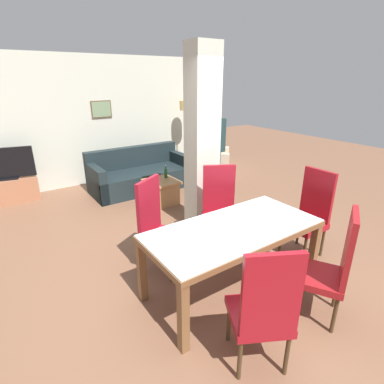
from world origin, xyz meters
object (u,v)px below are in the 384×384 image
object	(u,v)px
floor_lamp	(186,112)
dining_chair_far_right	(220,207)
tv_stand	(9,191)
coffee_table	(162,192)
armchair	(209,165)
dining_chair_near_right	(332,265)
tv_screen	(3,164)
dining_chair_head_right	(310,212)
standing_person	(215,143)
sofa	(140,175)
dining_chair_near_left	(264,308)
bottle	(166,173)
dining_table	(233,240)
dining_chair_far_left	(157,224)

from	to	relation	value
floor_lamp	dining_chair_far_right	bearing A→B (deg)	-116.61
tv_stand	coffee_table	bearing A→B (deg)	-35.68
armchair	floor_lamp	xyz separation A→B (m)	(-0.15, 0.72, 1.16)
dining_chair_near_right	tv_screen	xyz separation A→B (m)	(-2.28, 5.14, 0.15)
dining_chair_head_right	standing_person	distance (m)	2.74
dining_chair_head_right	sofa	bearing A→B (deg)	12.00
coffee_table	tv_screen	xyz separation A→B (m)	(-2.37, 1.70, 0.51)
dining_chair_near_right	coffee_table	xyz separation A→B (m)	(0.09, 3.44, -0.36)
tv_stand	floor_lamp	xyz separation A→B (m)	(3.93, -0.20, 1.23)
dining_chair_near_left	armchair	size ratio (longest dim) A/B	0.97
dining_chair_head_right	floor_lamp	bearing A→B (deg)	-10.81
sofa	bottle	bearing A→B (deg)	98.65
coffee_table	standing_person	distance (m)	1.52
dining_table	dining_chair_near_right	world-z (taller)	dining_chair_near_right
dining_chair_far_left	coffee_table	xyz separation A→B (m)	(1.03, 1.77, -0.36)
dining_chair_head_right	sofa	distance (m)	3.67
bottle	floor_lamp	size ratio (longest dim) A/B	0.14
bottle	tv_stand	size ratio (longest dim) A/B	0.25
sofa	floor_lamp	world-z (taller)	floor_lamp
dining_table	coffee_table	bearing A→B (deg)	77.84
dining_chair_near_right	sofa	size ratio (longest dim) A/B	0.56
dining_chair_head_right	bottle	xyz separation A→B (m)	(-0.63, 2.69, -0.05)
bottle	floor_lamp	bearing A→B (deg)	44.85
sofa	standing_person	world-z (taller)	standing_person
armchair	standing_person	distance (m)	1.06
coffee_table	tv_screen	distance (m)	2.96
dining_chair_head_right	tv_screen	bearing A→B (deg)	36.24
dining_chair_near_right	coffee_table	world-z (taller)	dining_chair_near_right
dining_chair_far_left	dining_chair_near_left	bearing A→B (deg)	60.13
dining_chair_near_left	dining_chair_far_left	size ratio (longest dim) A/B	1.00
dining_chair_far_right	coffee_table	distance (m)	1.83
dining_chair_head_right	floor_lamp	size ratio (longest dim) A/B	0.67
sofa	dining_table	bearing A→B (deg)	80.78
dining_chair_head_right	tv_screen	xyz separation A→B (m)	(-3.15, 4.30, 0.15)
dining_table	tv_stand	size ratio (longest dim) A/B	1.90
bottle	armchair	bearing A→B (deg)	23.64
armchair	dining_table	bearing A→B (deg)	6.65
dining_chair_near_right	dining_chair_far_right	distance (m)	1.65
dining_chair_head_right	standing_person	bearing A→B (deg)	-11.35
floor_lamp	dining_chair_near_right	bearing A→B (deg)	-108.45
dining_chair_near_left	coffee_table	bearing A→B (deg)	101.78
dining_chair_near_left	floor_lamp	size ratio (longest dim) A/B	0.67
dining_chair_near_left	dining_chair_near_right	distance (m)	0.95
dining_chair_head_right	bottle	size ratio (longest dim) A/B	4.69
coffee_table	tv_screen	world-z (taller)	tv_screen
dining_chair_near_right	standing_person	size ratio (longest dim) A/B	0.67
dining_chair_near_right	bottle	bearing A→B (deg)	56.89
floor_lamp	dining_table	bearing A→B (deg)	-117.41
tv_stand	tv_screen	bearing A→B (deg)	180.00
sofa	tv_stand	xyz separation A→B (m)	(-2.39, 0.72, -0.06)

